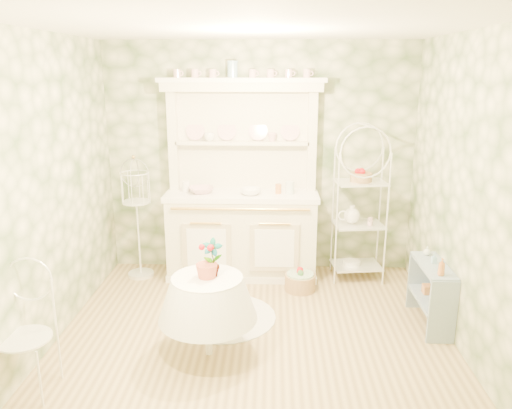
{
  "coord_description": "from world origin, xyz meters",
  "views": [
    {
      "loc": [
        0.16,
        -4.02,
        2.39
      ],
      "look_at": [
        0.0,
        0.5,
        1.15
      ],
      "focal_mm": 35.0,
      "sensor_mm": 36.0,
      "label": 1
    }
  ],
  "objects_px": {
    "bakers_rack": "(359,208)",
    "round_table": "(208,313)",
    "cafe_chair": "(25,344)",
    "side_shelf": "(431,293)",
    "floor_basket": "(300,282)",
    "birdcage_stand": "(137,217)",
    "kitchen_dresser": "(242,181)"
  },
  "relations": [
    {
      "from": "bakers_rack",
      "to": "round_table",
      "type": "distance_m",
      "value": 2.33
    },
    {
      "from": "round_table",
      "to": "cafe_chair",
      "type": "height_order",
      "value": "cafe_chair"
    },
    {
      "from": "side_shelf",
      "to": "floor_basket",
      "type": "height_order",
      "value": "side_shelf"
    },
    {
      "from": "floor_basket",
      "to": "cafe_chair",
      "type": "bearing_deg",
      "value": -138.75
    },
    {
      "from": "cafe_chair",
      "to": "bakers_rack",
      "type": "bearing_deg",
      "value": 33.51
    },
    {
      "from": "birdcage_stand",
      "to": "floor_basket",
      "type": "distance_m",
      "value": 2.01
    },
    {
      "from": "side_shelf",
      "to": "round_table",
      "type": "height_order",
      "value": "round_table"
    },
    {
      "from": "round_table",
      "to": "floor_basket",
      "type": "height_order",
      "value": "round_table"
    },
    {
      "from": "kitchen_dresser",
      "to": "birdcage_stand",
      "type": "relative_size",
      "value": 1.57
    },
    {
      "from": "kitchen_dresser",
      "to": "round_table",
      "type": "xyz_separation_m",
      "value": [
        -0.18,
        -1.73,
        -0.76
      ]
    },
    {
      "from": "bakers_rack",
      "to": "round_table",
      "type": "bearing_deg",
      "value": -139.15
    },
    {
      "from": "kitchen_dresser",
      "to": "bakers_rack",
      "type": "distance_m",
      "value": 1.38
    },
    {
      "from": "round_table",
      "to": "cafe_chair",
      "type": "xyz_separation_m",
      "value": [
        -1.3,
        -0.57,
        0.02
      ]
    },
    {
      "from": "bakers_rack",
      "to": "round_table",
      "type": "height_order",
      "value": "bakers_rack"
    },
    {
      "from": "side_shelf",
      "to": "floor_basket",
      "type": "xyz_separation_m",
      "value": [
        -1.2,
        0.72,
        -0.23
      ]
    },
    {
      "from": "side_shelf",
      "to": "cafe_chair",
      "type": "distance_m",
      "value": 3.55
    },
    {
      "from": "bakers_rack",
      "to": "round_table",
      "type": "xyz_separation_m",
      "value": [
        -1.53,
        -1.7,
        -0.46
      ]
    },
    {
      "from": "bakers_rack",
      "to": "cafe_chair",
      "type": "height_order",
      "value": "bakers_rack"
    },
    {
      "from": "kitchen_dresser",
      "to": "side_shelf",
      "type": "bearing_deg",
      "value": -31.26
    },
    {
      "from": "round_table",
      "to": "birdcage_stand",
      "type": "bearing_deg",
      "value": 121.78
    },
    {
      "from": "bakers_rack",
      "to": "birdcage_stand",
      "type": "bearing_deg",
      "value": 173.8
    },
    {
      "from": "side_shelf",
      "to": "birdcage_stand",
      "type": "height_order",
      "value": "birdcage_stand"
    },
    {
      "from": "bakers_rack",
      "to": "floor_basket",
      "type": "distance_m",
      "value": 1.08
    },
    {
      "from": "floor_basket",
      "to": "round_table",
      "type": "bearing_deg",
      "value": -122.88
    },
    {
      "from": "bakers_rack",
      "to": "birdcage_stand",
      "type": "distance_m",
      "value": 2.56
    },
    {
      "from": "kitchen_dresser",
      "to": "floor_basket",
      "type": "bearing_deg",
      "value": -31.73
    },
    {
      "from": "cafe_chair",
      "to": "birdcage_stand",
      "type": "height_order",
      "value": "birdcage_stand"
    },
    {
      "from": "kitchen_dresser",
      "to": "bakers_rack",
      "type": "height_order",
      "value": "kitchen_dresser"
    },
    {
      "from": "birdcage_stand",
      "to": "kitchen_dresser",
      "type": "bearing_deg",
      "value": 3.65
    },
    {
      "from": "side_shelf",
      "to": "round_table",
      "type": "bearing_deg",
      "value": -167.59
    },
    {
      "from": "cafe_chair",
      "to": "birdcage_stand",
      "type": "bearing_deg",
      "value": 77.77
    },
    {
      "from": "kitchen_dresser",
      "to": "floor_basket",
      "type": "height_order",
      "value": "kitchen_dresser"
    }
  ]
}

